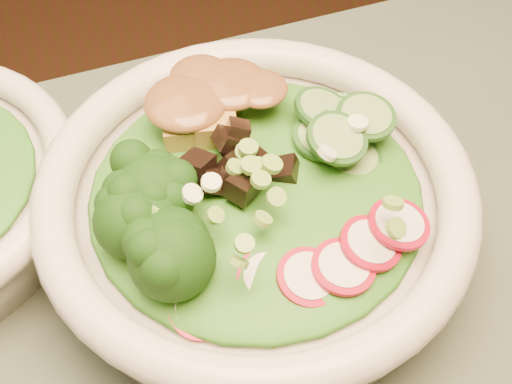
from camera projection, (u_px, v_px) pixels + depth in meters
name	position (u px, v px, depth m)	size (l,w,h in m)	color
salad_bowl	(256.00, 211.00, 0.47)	(0.29, 0.29, 0.08)	silver
lettuce_bed	(256.00, 191.00, 0.46)	(0.22, 0.22, 0.03)	#1F5912
broccoli_florets	(162.00, 220.00, 0.42)	(0.08, 0.07, 0.05)	black
radish_slices	(322.00, 265.00, 0.42)	(0.12, 0.04, 0.02)	maroon
cucumber_slices	(347.00, 138.00, 0.47)	(0.07, 0.07, 0.04)	#81AB5F
mushroom_heap	(246.00, 163.00, 0.45)	(0.07, 0.07, 0.04)	black
tofu_cubes	(208.00, 112.00, 0.48)	(0.10, 0.06, 0.04)	#A57E37
peanut_sauce	(207.00, 97.00, 0.47)	(0.07, 0.06, 0.02)	brown
scallion_garnish	(256.00, 165.00, 0.43)	(0.20, 0.20, 0.03)	#71A43A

